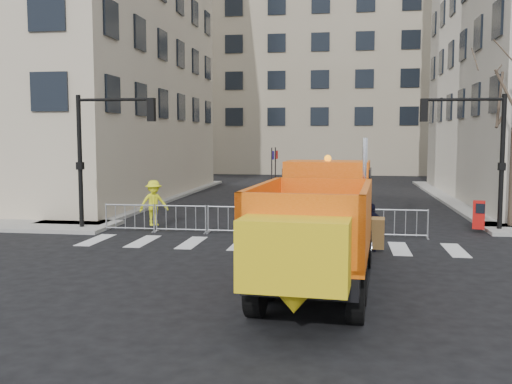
# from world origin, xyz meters

# --- Properties ---
(ground) EXTENTS (120.00, 120.00, 0.00)m
(ground) POSITION_xyz_m (0.00, 0.00, 0.00)
(ground) COLOR black
(ground) RESTS_ON ground
(sidewalk_back) EXTENTS (64.00, 5.00, 0.15)m
(sidewalk_back) POSITION_xyz_m (0.00, 8.50, 0.07)
(sidewalk_back) COLOR gray
(sidewalk_back) RESTS_ON ground
(building_far) EXTENTS (30.00, 18.00, 24.00)m
(building_far) POSITION_xyz_m (0.00, 52.00, 12.00)
(building_far) COLOR gray
(building_far) RESTS_ON ground
(traffic_light_left) EXTENTS (0.18, 0.18, 5.40)m
(traffic_light_left) POSITION_xyz_m (-8.00, 7.50, 2.70)
(traffic_light_left) COLOR black
(traffic_light_left) RESTS_ON ground
(traffic_light_right) EXTENTS (0.18, 0.18, 5.40)m
(traffic_light_right) POSITION_xyz_m (8.50, 9.50, 2.70)
(traffic_light_right) COLOR black
(traffic_light_right) RESTS_ON ground
(crowd_barriers) EXTENTS (12.60, 0.60, 1.10)m
(crowd_barriers) POSITION_xyz_m (-0.75, 7.60, 0.55)
(crowd_barriers) COLOR #9EA0A5
(crowd_barriers) RESTS_ON ground
(plow_truck) EXTENTS (3.39, 9.73, 3.72)m
(plow_truck) POSITION_xyz_m (1.82, -0.18, 1.65)
(plow_truck) COLOR black
(plow_truck) RESTS_ON ground
(cop_a) EXTENTS (0.61, 0.42, 1.64)m
(cop_a) POSITION_xyz_m (3.15, 4.82, 0.82)
(cop_a) COLOR black
(cop_a) RESTS_ON ground
(cop_b) EXTENTS (1.16, 1.08, 1.89)m
(cop_b) POSITION_xyz_m (2.09, 4.62, 0.95)
(cop_b) COLOR black
(cop_b) RESTS_ON ground
(cop_c) EXTENTS (1.01, 0.79, 1.60)m
(cop_c) POSITION_xyz_m (3.34, 4.86, 0.80)
(cop_c) COLOR black
(cop_c) RESTS_ON ground
(worker) EXTENTS (1.37, 1.25, 1.85)m
(worker) POSITION_xyz_m (-5.22, 8.23, 1.07)
(worker) COLOR yellow
(worker) RESTS_ON sidewalk_back
(newspaper_box) EXTENTS (0.53, 0.49, 1.10)m
(newspaper_box) POSITION_xyz_m (7.68, 9.37, 0.70)
(newspaper_box) COLOR #BA110E
(newspaper_box) RESTS_ON sidewalk_back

